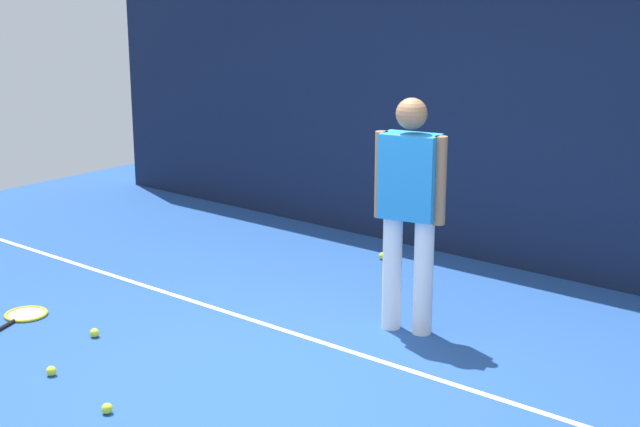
% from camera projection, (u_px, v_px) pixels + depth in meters
% --- Properties ---
extents(ground_plane, '(12.00, 12.00, 0.00)m').
position_uv_depth(ground_plane, '(281.00, 374.00, 6.15)').
color(ground_plane, '#234C93').
extents(back_fence, '(10.00, 0.10, 2.66)m').
position_uv_depth(back_fence, '(514.00, 116.00, 8.04)').
color(back_fence, '#141E38').
rests_on(back_fence, ground).
extents(court_line, '(9.00, 0.05, 0.00)m').
position_uv_depth(court_line, '(336.00, 347.00, 6.57)').
color(court_line, white).
rests_on(court_line, ground).
extents(tennis_player, '(0.52, 0.30, 1.70)m').
position_uv_depth(tennis_player, '(409.00, 202.00, 6.63)').
color(tennis_player, white).
rests_on(tennis_player, ground).
extents(tennis_racket, '(0.42, 0.63, 0.03)m').
position_uv_depth(tennis_racket, '(24.00, 315.00, 7.13)').
color(tennis_racket, black).
rests_on(tennis_racket, ground).
extents(tennis_ball_near_player, '(0.07, 0.07, 0.07)m').
position_uv_depth(tennis_ball_near_player, '(51.00, 371.00, 6.11)').
color(tennis_ball_near_player, '#CCE033').
rests_on(tennis_ball_near_player, ground).
extents(tennis_ball_by_fence, '(0.07, 0.07, 0.07)m').
position_uv_depth(tennis_ball_by_fence, '(95.00, 333.00, 6.74)').
color(tennis_ball_by_fence, '#CCE033').
rests_on(tennis_ball_by_fence, ground).
extents(tennis_ball_mid_court, '(0.07, 0.07, 0.07)m').
position_uv_depth(tennis_ball_mid_court, '(107.00, 409.00, 5.59)').
color(tennis_ball_mid_court, '#CCE033').
rests_on(tennis_ball_mid_court, ground).
extents(tennis_ball_far_left, '(0.07, 0.07, 0.07)m').
position_uv_depth(tennis_ball_far_left, '(383.00, 256.00, 8.52)').
color(tennis_ball_far_left, '#CCE033').
rests_on(tennis_ball_far_left, ground).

